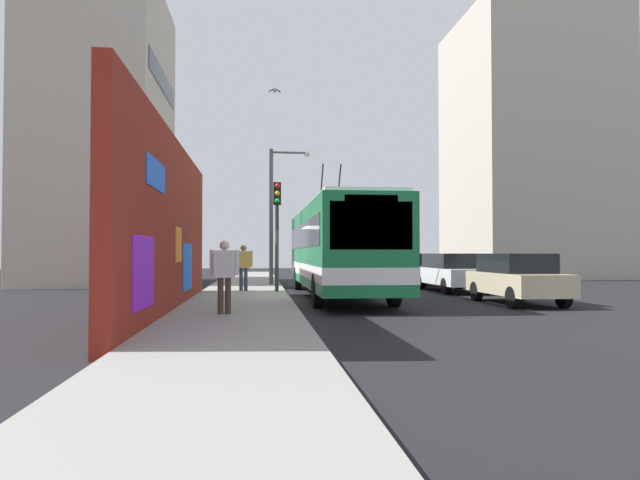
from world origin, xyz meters
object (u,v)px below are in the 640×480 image
city_bus (336,247)px  parked_car_red (416,268)px  parked_car_champagne (516,277)px  pedestrian_near_wall (224,270)px  street_lamp (276,206)px  pedestrian_midblock (243,264)px  parked_car_white (453,271)px  traffic_light (277,218)px

city_bus → parked_car_red: 9.19m
parked_car_champagne → parked_car_red: 11.00m
pedestrian_near_wall → street_lamp: size_ratio=0.27×
parked_car_champagne → pedestrian_midblock: (4.91, 8.62, 0.36)m
parked_car_white → street_lamp: 8.61m
street_lamp → parked_car_red: bearing=-76.7°
pedestrian_midblock → parked_car_red: bearing=-54.8°
parked_car_white → street_lamp: (3.61, 7.22, 2.98)m
parked_car_champagne → parked_car_red: (11.00, -0.00, 0.00)m
pedestrian_near_wall → parked_car_red: bearing=-31.9°
parked_car_red → pedestrian_near_wall: 16.76m
city_bus → traffic_light: (0.70, 2.15, 1.09)m
city_bus → street_lamp: size_ratio=1.99×
parked_car_white → street_lamp: bearing=63.4°
city_bus → traffic_light: 2.51m
parked_car_red → traffic_light: traffic_light is taller
pedestrian_midblock → parked_car_champagne: bearing=-119.7°
parked_car_white → parked_car_red: (5.31, 0.00, -0.00)m
parked_car_champagne → pedestrian_near_wall: bearing=110.1°
parked_car_white → street_lamp: street_lamp is taller
parked_car_red → traffic_light: size_ratio=1.03×
street_lamp → traffic_light: bearing=178.6°
street_lamp → city_bus: bearing=-160.8°
pedestrian_near_wall → street_lamp: bearing=-7.4°
traffic_light → street_lamp: size_ratio=0.65×
parked_car_champagne → street_lamp: bearing=37.8°
parked_car_red → parked_car_champagne: bearing=180.0°
parked_car_champagne → traffic_light: traffic_light is taller
parked_car_red → traffic_light: 10.24m
parked_car_champagne → street_lamp: size_ratio=0.64×
city_bus → street_lamp: street_lamp is taller
pedestrian_near_wall → pedestrian_midblock: bearing=-1.6°
pedestrian_midblock → street_lamp: size_ratio=0.28×
parked_car_white → pedestrian_midblock: (-0.78, 8.62, 0.35)m
pedestrian_near_wall → parked_car_white: bearing=-44.8°
city_bus → street_lamp: 6.46m
parked_car_white → pedestrian_near_wall: 12.57m
parked_car_champagne → pedestrian_midblock: pedestrian_midblock is taller
parked_car_red → pedestrian_near_wall: bearing=148.1°
parked_car_champagne → pedestrian_near_wall: 9.43m
parked_car_champagne → parked_car_white: size_ratio=0.84×
pedestrian_midblock → traffic_light: (-0.73, -1.27, 1.73)m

